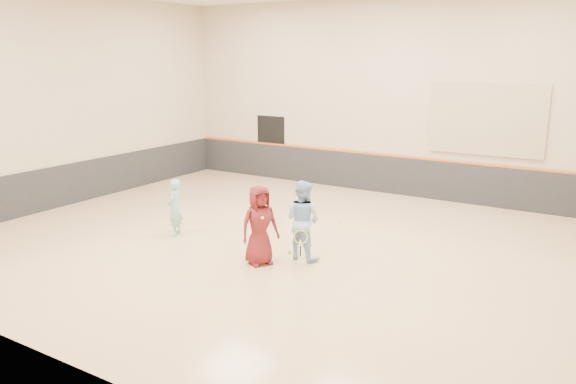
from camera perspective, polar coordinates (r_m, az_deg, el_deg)
The scene contains 14 objects.
room at distance 12.70m, azimuth 0.36°, elevation -2.03°, with size 15.04×12.04×6.22m.
wainscot_back at distance 17.97m, azimuth 10.32°, elevation 1.73°, with size 14.90×0.04×1.20m, color #232326.
wainscot_left at distance 17.71m, azimuth -20.76°, elevation 0.88°, with size 0.04×11.90×1.20m, color #232326.
accent_stripe at distance 17.85m, azimuth 10.39°, elevation 3.67°, with size 14.90×0.03×0.06m, color #D85914.
acoustic_panel at distance 16.86m, azimuth 19.50°, elevation 6.94°, with size 3.20×0.08×2.00m, color tan.
doorway at distance 19.94m, azimuth -1.74°, elevation 4.57°, with size 1.10×0.05×2.20m, color black.
girl at distance 13.79m, azimuth -11.45°, elevation -1.56°, with size 0.51×0.33×1.39m, color #78D1BB.
instructor at distance 11.93m, azimuth 1.50°, elevation -2.85°, with size 0.84×0.65×1.72m, color #96BEE8.
young_man at distance 11.64m, azimuth -2.91°, elevation -3.38°, with size 0.82×0.53×1.68m, color maroon.
held_racket at distance 11.61m, azimuth 1.30°, elevation -4.58°, with size 0.40×0.40×0.57m, color #CADE30, non-canonical shape.
spare_racket at distance 15.07m, azimuth -3.99°, elevation -2.63°, with size 0.70×0.70×0.06m, color yellow, non-canonical shape.
ball_under_racket at distance 12.47m, azimuth 0.17°, elevation -6.09°, with size 0.07×0.07×0.07m, color #B7D832.
ball_in_hand at distance 11.29m, azimuth -2.61°, elevation -2.64°, with size 0.07×0.07×0.07m, color #D8F037.
ball_beside_spare at distance 14.71m, azimuth 5.25°, elevation -3.04°, with size 0.07×0.07×0.07m, color yellow.
Camera 1 is at (6.36, -10.44, 4.25)m, focal length 35.00 mm.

